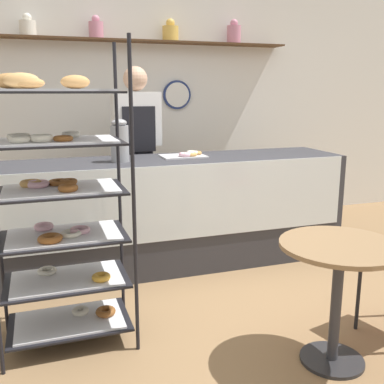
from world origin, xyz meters
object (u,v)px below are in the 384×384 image
person_worker (137,150)px  donut_tray_counter (187,155)px  pastry_rack (59,201)px  cafe_table (338,274)px  coffee_carafe (120,141)px

person_worker → donut_tray_counter: 0.62m
pastry_rack → person_worker: size_ratio=1.04×
pastry_rack → donut_tray_counter: 1.57m
cafe_table → coffee_carafe: bearing=117.3°
pastry_rack → donut_tray_counter: pastry_rack is taller
coffee_carafe → donut_tray_counter: bearing=8.3°
pastry_rack → cafe_table: 1.63m
pastry_rack → cafe_table: pastry_rack is taller
donut_tray_counter → coffee_carafe: bearing=-171.7°
person_worker → cafe_table: person_worker is taller
pastry_rack → cafe_table: bearing=-27.0°
pastry_rack → coffee_carafe: size_ratio=5.23×
person_worker → coffee_carafe: person_worker is taller
person_worker → cafe_table: (0.61, -2.32, -0.42)m
cafe_table → coffee_carafe: size_ratio=2.06×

